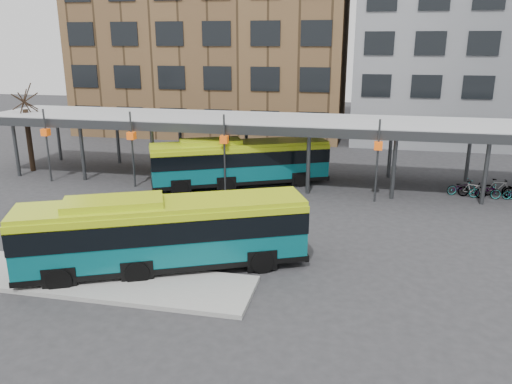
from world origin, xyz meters
name	(u,v)px	position (x,y,z in m)	size (l,w,h in m)	color
ground	(232,261)	(0.00, 0.00, 0.00)	(120.00, 120.00, 0.00)	#28282B
boarding_island	(76,278)	(-5.50, -3.00, 0.09)	(14.00, 3.00, 0.18)	gray
canopy	(281,123)	(-0.06, 12.87, 3.91)	(40.00, 6.53, 4.80)	#999B9E
tree	(29,137)	(-18.00, 12.00, 2.43)	(1.64, 1.64, 5.60)	black
building_brick	(215,20)	(-10.00, 32.00, 11.00)	(26.00, 14.00, 22.00)	brown
building_grey	(492,29)	(16.00, 32.00, 10.00)	(24.00, 14.00, 20.00)	slate
bus_front	(163,232)	(-2.49, -1.31, 1.63)	(11.32, 6.81, 3.12)	#08545B
bus_rear	(239,161)	(-2.48, 11.34, 1.61)	(11.16, 7.02, 3.10)	#08545B
bike_rack	(508,191)	(13.69, 11.95, 0.48)	(7.90, 1.48, 1.07)	slate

